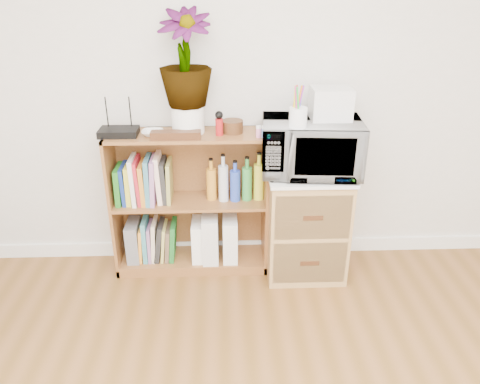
{
  "coord_description": "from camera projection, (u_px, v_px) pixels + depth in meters",
  "views": [
    {
      "loc": [
        -0.13,
        -0.64,
        1.84
      ],
      "look_at": [
        -0.03,
        1.95,
        0.62
      ],
      "focal_mm": 35.0,
      "sensor_mm": 36.0,
      "label": 1
    }
  ],
  "objects": [
    {
      "name": "pen_cup",
      "position": [
        298.0,
        117.0,
        2.62
      ],
      "size": [
        0.1,
        0.1,
        0.11
      ],
      "primitive_type": "cylinder",
      "color": "white",
      "rests_on": "microwave"
    },
    {
      "name": "file_box",
      "position": [
        134.0,
        240.0,
        3.15
      ],
      "size": [
        0.08,
        0.22,
        0.27
      ],
      "primitive_type": "cube",
      "color": "slate",
      "rests_on": "bookshelf"
    },
    {
      "name": "skirting_board",
      "position": [
        243.0,
        246.0,
        3.37
      ],
      "size": [
        4.0,
        0.02,
        0.1
      ],
      "primitive_type": "cube",
      "color": "white",
      "rests_on": "ground"
    },
    {
      "name": "liquor_bottles",
      "position": [
        241.0,
        179.0,
        2.99
      ],
      "size": [
        0.45,
        0.07,
        0.31
      ],
      "color": "orange",
      "rests_on": "bookshelf"
    },
    {
      "name": "lower_books",
      "position": [
        158.0,
        240.0,
        3.16
      ],
      "size": [
        0.25,
        0.19,
        0.3
      ],
      "color": "orange",
      "rests_on": "bookshelf"
    },
    {
      "name": "microwave",
      "position": [
        311.0,
        147.0,
        2.83
      ],
      "size": [
        0.62,
        0.44,
        0.33
      ],
      "primitive_type": "imported",
      "rotation": [
        0.0,
        0.0,
        -0.08
      ],
      "color": "white",
      "rests_on": "wicker_unit"
    },
    {
      "name": "magazine_holder_mid",
      "position": [
        210.0,
        236.0,
        3.15
      ],
      "size": [
        0.1,
        0.26,
        0.33
      ],
      "primitive_type": "cube",
      "color": "silver",
      "rests_on": "bookshelf"
    },
    {
      "name": "wooden_bowl",
      "position": [
        232.0,
        127.0,
        2.85
      ],
      "size": [
        0.13,
        0.13,
        0.08
      ],
      "primitive_type": "cylinder",
      "color": "#3C2410",
      "rests_on": "bookshelf"
    },
    {
      "name": "paint_jars",
      "position": [
        264.0,
        132.0,
        2.77
      ],
      "size": [
        0.12,
        0.04,
        0.06
      ],
      "primitive_type": "cube",
      "color": "#CE7287",
      "rests_on": "bookshelf"
    },
    {
      "name": "trinket_box",
      "position": [
        176.0,
        135.0,
        2.75
      ],
      "size": [
        0.29,
        0.07,
        0.05
      ],
      "primitive_type": "cube",
      "color": "#391D0F",
      "rests_on": "bookshelf"
    },
    {
      "name": "cookbooks",
      "position": [
        145.0,
        181.0,
        2.97
      ],
      "size": [
        0.35,
        0.2,
        0.31
      ],
      "color": "#206F1D",
      "rests_on": "bookshelf"
    },
    {
      "name": "small_appliance",
      "position": [
        331.0,
        103.0,
        2.76
      ],
      "size": [
        0.23,
        0.2,
        0.19
      ],
      "primitive_type": "cube",
      "color": "silver",
      "rests_on": "microwave"
    },
    {
      "name": "router",
      "position": [
        119.0,
        132.0,
        2.81
      ],
      "size": [
        0.23,
        0.16,
        0.04
      ],
      "primitive_type": "cube",
      "color": "black",
      "rests_on": "bookshelf"
    },
    {
      "name": "magazine_holder_left",
      "position": [
        199.0,
        239.0,
        3.16
      ],
      "size": [
        0.09,
        0.22,
        0.27
      ],
      "primitive_type": "cube",
      "color": "white",
      "rests_on": "bookshelf"
    },
    {
      "name": "plant_pot",
      "position": [
        188.0,
        119.0,
        2.83
      ],
      "size": [
        0.2,
        0.2,
        0.17
      ],
      "primitive_type": "cylinder",
      "color": "white",
      "rests_on": "bookshelf"
    },
    {
      "name": "wicker_unit",
      "position": [
        305.0,
        223.0,
        3.06
      ],
      "size": [
        0.5,
        0.45,
        0.7
      ],
      "primitive_type": "cube",
      "color": "#9E7542",
      "rests_on": "ground"
    },
    {
      "name": "white_bowl",
      "position": [
        153.0,
        133.0,
        2.81
      ],
      "size": [
        0.13,
        0.13,
        0.03
      ],
      "primitive_type": "imported",
      "color": "silver",
      "rests_on": "bookshelf"
    },
    {
      "name": "kokeshi_doll",
      "position": [
        219.0,
        127.0,
        2.8
      ],
      "size": [
        0.05,
        0.05,
        0.1
      ],
      "primitive_type": "cylinder",
      "color": "#A41417",
      "rests_on": "bookshelf"
    },
    {
      "name": "potted_plant",
      "position": [
        185.0,
        58.0,
        2.68
      ],
      "size": [
        0.31,
        0.31,
        0.55
      ],
      "primitive_type": "imported",
      "color": "#3A722D",
      "rests_on": "plant_pot"
    },
    {
      "name": "magazine_holder_right",
      "position": [
        230.0,
        237.0,
        3.16
      ],
      "size": [
        0.1,
        0.24,
        0.3
      ],
      "primitive_type": "cube",
      "color": "white",
      "rests_on": "bookshelf"
    },
    {
      "name": "bookshelf",
      "position": [
        191.0,
        203.0,
        3.05
      ],
      "size": [
        1.0,
        0.3,
        0.95
      ],
      "primitive_type": "cube",
      "color": "brown",
      "rests_on": "ground"
    }
  ]
}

